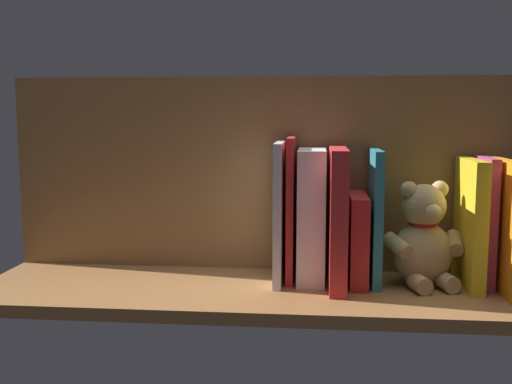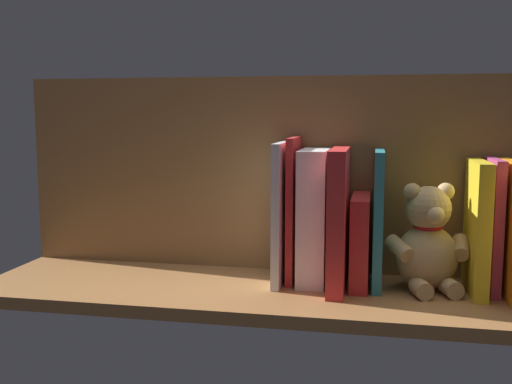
% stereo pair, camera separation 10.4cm
% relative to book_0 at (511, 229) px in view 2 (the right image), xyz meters
% --- Properties ---
extents(ground_plane, '(0.98, 0.30, 0.02)m').
position_rel_book_0_xyz_m(ground_plane, '(0.43, 0.02, -0.12)').
color(ground_plane, '#9E6B3D').
extents(shelf_back_panel, '(0.98, 0.02, 0.37)m').
position_rel_book_0_xyz_m(shelf_back_panel, '(0.43, -0.10, 0.07)').
color(shelf_back_panel, brown).
rests_on(shelf_back_panel, ground_plane).
extents(book_0, '(0.02, 0.18, 0.23)m').
position_rel_book_0_xyz_m(book_0, '(0.00, 0.00, 0.00)').
color(book_0, orange).
rests_on(book_0, ground_plane).
extents(book_1, '(0.02, 0.12, 0.23)m').
position_rel_book_0_xyz_m(book_1, '(0.02, -0.03, 0.00)').
color(book_1, '#B23F72').
rests_on(book_1, ground_plane).
extents(book_2, '(0.02, 0.15, 0.23)m').
position_rel_book_0_xyz_m(book_2, '(0.05, -0.02, -0.00)').
color(book_2, yellow).
rests_on(book_2, ground_plane).
extents(teddy_bear, '(0.15, 0.14, 0.19)m').
position_rel_book_0_xyz_m(teddy_bear, '(0.13, -0.01, -0.03)').
color(teddy_bear, tan).
rests_on(teddy_bear, ground_plane).
extents(book_3, '(0.02, 0.14, 0.24)m').
position_rel_book_0_xyz_m(book_3, '(0.22, -0.02, 0.01)').
color(book_3, teal).
rests_on(book_3, ground_plane).
extents(book_4, '(0.03, 0.14, 0.16)m').
position_rel_book_0_xyz_m(book_4, '(0.25, -0.02, -0.03)').
color(book_4, red).
rests_on(book_4, ground_plane).
extents(book_5, '(0.03, 0.18, 0.24)m').
position_rel_book_0_xyz_m(book_5, '(0.28, 0.00, 0.01)').
color(book_5, red).
rests_on(book_5, ground_plane).
extents(dictionary_thick_white, '(0.05, 0.13, 0.24)m').
position_rel_book_0_xyz_m(dictionary_thick_white, '(0.33, -0.02, 0.01)').
color(dictionary_thick_white, white).
rests_on(dictionary_thick_white, ground_plane).
extents(book_6, '(0.01, 0.12, 0.26)m').
position_rel_book_0_xyz_m(book_6, '(0.37, -0.03, 0.02)').
color(book_6, red).
rests_on(book_6, ground_plane).
extents(book_7, '(0.01, 0.15, 0.25)m').
position_rel_book_0_xyz_m(book_7, '(0.39, -0.02, 0.01)').
color(book_7, silver).
rests_on(book_7, ground_plane).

